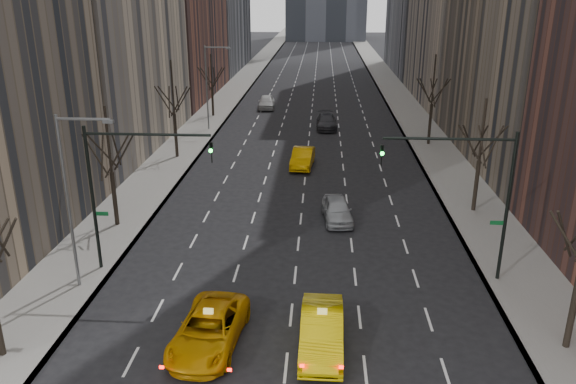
# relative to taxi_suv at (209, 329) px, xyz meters

# --- Properties ---
(sidewalk_left) EXTENTS (4.50, 320.00, 0.15)m
(sidewalk_left) POSITION_rel_taxi_suv_xyz_m (-8.82, 64.63, -0.72)
(sidewalk_left) COLOR slate
(sidewalk_left) RESTS_ON ground
(sidewalk_right) EXTENTS (4.50, 320.00, 0.15)m
(sidewalk_right) POSITION_rel_taxi_suv_xyz_m (15.68, 64.63, -0.72)
(sidewalk_right) COLOR slate
(sidewalk_right) RESTS_ON ground
(tree_lw_b) EXTENTS (3.36, 3.50, 7.82)m
(tree_lw_b) POSITION_rel_taxi_suv_xyz_m (-8.57, 12.63, 2.93)
(tree_lw_b) COLOR black
(tree_lw_b) RESTS_ON ground
(tree_lw_c) EXTENTS (3.36, 3.50, 8.74)m
(tree_lw_c) POSITION_rel_taxi_suv_xyz_m (-8.57, 28.63, 3.24)
(tree_lw_c) COLOR black
(tree_lw_c) RESTS_ON ground
(tree_lw_d) EXTENTS (3.36, 3.50, 7.36)m
(tree_lw_d) POSITION_rel_taxi_suv_xyz_m (-8.57, 46.63, 2.77)
(tree_lw_d) COLOR black
(tree_lw_d) RESTS_ON ground
(tree_rw_b) EXTENTS (3.36, 3.50, 7.82)m
(tree_rw_b) POSITION_rel_taxi_suv_xyz_m (15.43, 16.63, 2.93)
(tree_rw_b) COLOR black
(tree_rw_b) RESTS_ON ground
(tree_rw_c) EXTENTS (3.36, 3.50, 8.74)m
(tree_rw_c) POSITION_rel_taxi_suv_xyz_m (15.43, 34.63, 3.24)
(tree_rw_c) COLOR black
(tree_rw_c) RESTS_ON ground
(traffic_mast_left) EXTENTS (6.69, 0.39, 8.00)m
(traffic_mast_left) POSITION_rel_taxi_suv_xyz_m (-5.67, 6.63, 4.70)
(traffic_mast_left) COLOR black
(traffic_mast_left) RESTS_ON ground
(traffic_mast_right) EXTENTS (6.69, 0.39, 8.00)m
(traffic_mast_right) POSITION_rel_taxi_suv_xyz_m (12.54, 6.63, 4.70)
(traffic_mast_right) COLOR black
(traffic_mast_right) RESTS_ON ground
(streetlight_near) EXTENTS (2.83, 0.22, 9.00)m
(streetlight_near) POSITION_rel_taxi_suv_xyz_m (-7.41, 4.63, 4.83)
(streetlight_near) COLOR slate
(streetlight_near) RESTS_ON ground
(streetlight_far) EXTENTS (2.83, 0.22, 9.00)m
(streetlight_far) POSITION_rel_taxi_suv_xyz_m (-7.41, 39.63, 4.83)
(streetlight_far) COLOR slate
(streetlight_far) RESTS_ON ground
(taxi_suv) EXTENTS (3.14, 5.91, 1.58)m
(taxi_suv) POSITION_rel_taxi_suv_xyz_m (0.00, 0.00, 0.00)
(taxi_suv) COLOR #D68E04
(taxi_suv) RESTS_ON ground
(taxi_sedan) EXTENTS (1.88, 5.21, 1.71)m
(taxi_sedan) POSITION_rel_taxi_suv_xyz_m (4.88, 0.08, 0.06)
(taxi_sedan) COLOR #E7C304
(taxi_sedan) RESTS_ON ground
(silver_sedan_ahead) EXTENTS (2.28, 4.70, 1.55)m
(silver_sedan_ahead) POSITION_rel_taxi_suv_xyz_m (5.86, 14.50, -0.02)
(silver_sedan_ahead) COLOR #999DA1
(silver_sedan_ahead) RESTS_ON ground
(far_taxi) EXTENTS (2.13, 5.11, 1.64)m
(far_taxi) POSITION_rel_taxi_suv_xyz_m (3.12, 26.55, 0.03)
(far_taxi) COLOR #E29E04
(far_taxi) RESTS_ON ground
(far_suv_grey) EXTENTS (2.39, 5.50, 1.57)m
(far_suv_grey) POSITION_rel_taxi_suv_xyz_m (5.27, 41.16, -0.00)
(far_suv_grey) COLOR #2A2A2E
(far_suv_grey) RESTS_ON ground
(far_car_white) EXTENTS (2.24, 5.09, 1.71)m
(far_car_white) POSITION_rel_taxi_suv_xyz_m (-2.52, 52.03, 0.06)
(far_car_white) COLOR #BCBCBC
(far_car_white) RESTS_ON ground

